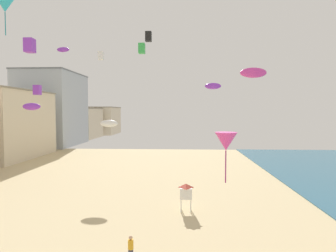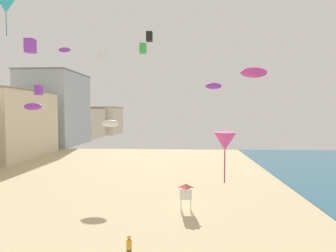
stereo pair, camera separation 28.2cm
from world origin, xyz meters
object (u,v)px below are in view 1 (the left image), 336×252
Objects in this scene: kite_purple_box at (30,45)px; kite_green_box at (142,48)px; kite_purple_parafoil at (32,107)px; kite_magenta_parafoil_2 at (253,73)px; kite_purple_parafoil_2 at (213,86)px; kite_purple_parafoil_3 at (63,50)px; kite_cyan_delta at (5,6)px; kite_flyer at (131,247)px; lifeguard_stand at (186,191)px; kite_black_box at (148,37)px; kite_magenta_delta at (226,142)px; kite_white_box at (101,56)px; kite_white_parafoil at (109,123)px; kite_purple_box_2 at (37,90)px.

kite_purple_box is 22.90m from kite_green_box.
kite_magenta_parafoil_2 is (25.11, -2.45, 3.44)m from kite_purple_parafoil.
kite_purple_parafoil_2 is (-3.80, 3.31, -1.06)m from kite_magenta_parafoil_2.
kite_purple_parafoil_2 is at bearing -24.33° from kite_purple_parafoil_3.
kite_purple_box is at bearing -75.52° from kite_purple_parafoil_3.
kite_green_box is (-10.28, 13.39, 7.44)m from kite_purple_parafoil_2.
kite_purple_parafoil_2 is 0.56× the size of kite_cyan_delta.
kite_purple_parafoil_2 is 0.98× the size of kite_purple_parafoil_3.
kite_purple_parafoil is at bearing 100.76° from kite_cyan_delta.
lifeguard_stand is at bearing -176.90° from kite_flyer.
kite_black_box is 25.08m from kite_magenta_delta.
kite_white_box reaches higher than kite_flyer.
kite_flyer is 29.85m from kite_black_box.
kite_purple_parafoil_3 is (-0.75, 10.83, 9.01)m from kite_purple_parafoil.
kite_white_parafoil is 14.00m from kite_purple_parafoil_2.
kite_white_parafoil is 16.63m from kite_cyan_delta.
kite_green_box is at bearing 71.40° from kite_purple_box.
kite_white_parafoil is 1.18× the size of kite_purple_parafoil_3.
kite_magenta_delta is at bearing -70.00° from kite_green_box.
kite_magenta_parafoil_2 is (12.15, -10.04, -6.52)m from kite_black_box.
kite_flyer is at bearing -70.32° from kite_white_box.
kite_purple_parafoil is 21.46m from kite_purple_parafoil_2.
kite_magenta_delta is at bearing -70.40° from lifeguard_stand.
lifeguard_stand is at bearing 0.37° from kite_cyan_delta.
kite_black_box is 0.49× the size of kite_magenta_parafoil_2.
kite_magenta_parafoil_2 is 22.75m from kite_green_box.
kite_green_box reaches higher than kite_purple_parafoil_3.
kite_black_box is at bearing 106.99° from lifeguard_stand.
kite_flyer is 29.44m from kite_purple_box_2.
lifeguard_stand is 1.32× the size of kite_purple_parafoil_3.
kite_black_box is at bearing 140.43° from kite_magenta_parafoil_2.
kite_magenta_delta is (23.15, -18.39, -5.08)m from kite_purple_box_2.
kite_white_parafoil is 1.39× the size of kite_green_box.
kite_cyan_delta is (-11.75, -13.97, -0.68)m from kite_black_box.
kite_purple_parafoil_2 is at bearing -32.88° from kite_white_box.
kite_purple_parafoil is 0.80× the size of kite_magenta_parafoil_2.
kite_purple_parafoil_3 reaches higher than kite_white_parafoil.
kite_purple_box_2 is at bearing -107.56° from kite_purple_parafoil_3.
lifeguard_stand is 20.79m from kite_purple_parafoil.
kite_black_box is 18.27m from kite_cyan_delta.
kite_white_parafoil is (-9.81, 9.70, 5.91)m from lifeguard_stand.
kite_green_box is 22.85m from kite_cyan_delta.
kite_cyan_delta reaches higher than kite_flyer.
kite_magenta_parafoil_2 is 2.04× the size of kite_purple_box_2.
kite_cyan_delta is (3.55, -12.17, 6.88)m from kite_purple_box_2.
kite_purple_box is at bearing -155.61° from kite_purple_parafoil_2.
kite_white_parafoil is 0.68× the size of kite_cyan_delta.
kite_purple_parafoil is at bearing -127.77° from kite_green_box.
kite_flyer is 20.80m from kite_magenta_parafoil_2.
kite_flyer is 1.22× the size of kite_black_box.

